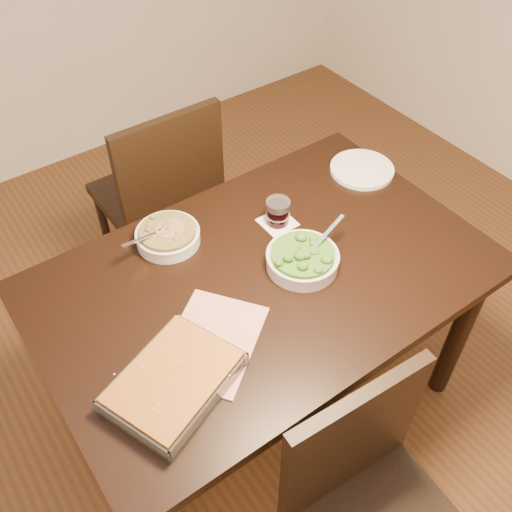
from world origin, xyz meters
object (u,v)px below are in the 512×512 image
at_px(stew_bowl, 168,235).
at_px(baking_dish, 174,381).
at_px(wine_tumbler, 278,212).
at_px(broccoli_bowl, 302,259).
at_px(table, 264,293).
at_px(chair_near, 370,503).
at_px(chair_far, 162,193).
at_px(dinner_plate, 362,169).

bearing_deg(stew_bowl, baking_dish, -117.80).
bearing_deg(baking_dish, wine_tumbler, 9.19).
xyz_separation_m(stew_bowl, wine_tumbler, (0.35, -0.13, 0.02)).
distance_m(broccoli_bowl, baking_dish, 0.56).
distance_m(table, chair_near, 0.68).
distance_m(wine_tumbler, chair_far, 0.68).
xyz_separation_m(table, chair_far, (0.04, 0.78, -0.12)).
bearing_deg(table, baking_dish, -156.29).
distance_m(broccoli_bowl, wine_tumbler, 0.21).
height_order(table, stew_bowl, stew_bowl).
height_order(stew_bowl, wine_tumbler, wine_tumbler).
distance_m(broccoli_bowl, dinner_plate, 0.54).
bearing_deg(dinner_plate, wine_tumbler, -174.27).
height_order(wine_tumbler, chair_far, chair_far).
relative_size(baking_dish, dinner_plate, 1.68).
xyz_separation_m(stew_bowl, baking_dish, (-0.26, -0.49, -0.00)).
bearing_deg(stew_bowl, chair_far, 65.97).
relative_size(stew_bowl, dinner_plate, 0.98).
relative_size(stew_bowl, chair_far, 0.24).
bearing_deg(wine_tumbler, broccoli_bowl, -105.84).
relative_size(chair_near, chair_far, 0.95).
relative_size(table, chair_near, 1.55).
bearing_deg(stew_bowl, dinner_plate, -6.75).
bearing_deg(baking_dish, chair_near, -78.35).
bearing_deg(baking_dish, broccoli_bowl, -5.91).
xyz_separation_m(table, baking_dish, (-0.43, -0.19, 0.12)).
bearing_deg(chair_near, baking_dish, 126.43).
xyz_separation_m(table, stew_bowl, (-0.17, 0.30, 0.12)).
distance_m(stew_bowl, wine_tumbler, 0.37).
relative_size(broccoli_bowl, wine_tumbler, 2.87).
bearing_deg(chair_near, table, 82.67).
relative_size(baking_dish, chair_far, 0.42).
distance_m(broccoli_bowl, chair_near, 0.72).
height_order(baking_dish, chair_far, chair_far).
bearing_deg(chair_near, wine_tumbler, 73.55).
bearing_deg(baking_dish, stew_bowl, 41.11).
relative_size(dinner_plate, chair_far, 0.25).
bearing_deg(wine_tumbler, baking_dish, -149.73).
relative_size(table, baking_dish, 3.53).
bearing_deg(chair_near, stew_bowl, 96.39).
bearing_deg(broccoli_bowl, dinner_plate, 26.92).
bearing_deg(chair_far, wine_tumbler, 102.22).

